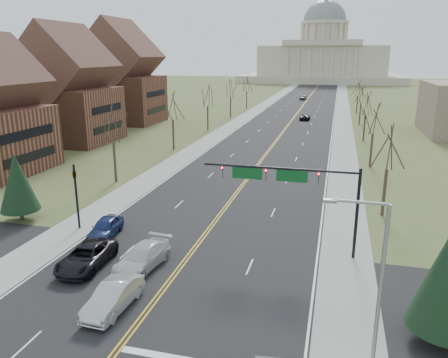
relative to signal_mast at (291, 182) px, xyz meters
The scene contains 31 objects.
ground 16.46m from the signal_mast, 118.88° to the right, with size 600.00×600.00×0.00m, color #4B5A2D.
road 96.96m from the signal_mast, 94.41° to the left, with size 20.00×380.00×0.01m, color black.
cross_road 12.03m from the signal_mast, 134.80° to the right, with size 120.00×14.00×0.01m, color black.
sidewalk_left 98.61m from the signal_mast, 101.39° to the left, with size 4.00×380.00×0.03m, color gray.
sidewalk_right 96.78m from the signal_mast, 87.30° to the left, with size 4.00×380.00×0.03m, color gray.
center_line 96.96m from the signal_mast, 94.41° to the left, with size 0.42×380.00×0.01m, color gold.
edge_line_left 98.20m from the signal_mast, 100.13° to the left, with size 0.15×380.00×0.01m, color silver.
edge_line_right 96.70m from the signal_mast, 88.60° to the left, with size 0.15×380.00×0.01m, color silver.
capitol 236.68m from the signal_mast, 91.80° to the left, with size 90.00×60.00×50.00m.
signal_mast is the anchor object (origin of this frame).
signal_left 19.06m from the signal_mast, behind, with size 0.32×0.36×6.00m.
street_light 14.51m from the signal_mast, 68.59° to the right, with size 2.90×0.25×9.07m.
tree_r_0 13.26m from the signal_mast, 52.51° to the left, with size 3.74×3.74×8.50m.
tree_l_0 27.17m from the signal_mast, 147.71° to the left, with size 3.96×3.96×9.00m.
tree_r_1 31.56m from the signal_mast, 75.21° to the left, with size 3.74×3.74×8.50m.
tree_l_1 41.45m from the signal_mast, 123.63° to the left, with size 3.96×3.96×9.00m.
tree_r_2 51.15m from the signal_mast, 80.94° to the left, with size 3.74×3.74×8.50m.
tree_l_2 59.15m from the signal_mast, 112.83° to the left, with size 3.96×3.96×9.00m.
tree_r_3 70.96m from the signal_mast, 83.48° to the left, with size 3.74×3.74×8.50m.
tree_l_3 77.96m from the signal_mast, 107.12° to the left, with size 3.96×3.96×9.00m.
tree_r_4 90.86m from the signal_mast, 84.91° to the left, with size 3.74×3.74×8.50m.
tree_l_4 97.25m from the signal_mast, 103.65° to the left, with size 3.96×3.96×9.00m.
conifer_l 25.53m from the signal_mast, behind, with size 3.64×3.64×6.50m.
bldg_left_mid 56.81m from the signal_mast, 139.96° to the left, with size 15.10×14.28×20.75m.
bldg_left_far 75.76m from the signal_mast, 126.91° to the left, with size 17.10×14.28×23.25m.
car_sb_inner_lead 15.43m from the signal_mast, 130.54° to the right, with size 1.77×5.08×1.67m, color #ADB1B6.
car_sb_outer_lead 16.36m from the signal_mast, 155.31° to the right, with size 2.72×5.91×1.64m, color black.
car_sb_inner_second 12.57m from the signal_mast, 150.96° to the right, with size 2.34×5.76×1.67m, color #BEBEBE.
car_sb_outer_second 16.48m from the signal_mast, behind, with size 1.93×4.79×1.63m, color navy.
car_far_nb 75.06m from the signal_mast, 93.38° to the left, with size 2.25×4.88×1.36m, color black.
car_far_sb 124.71m from the signal_mast, 94.10° to the left, with size 1.98×4.93×1.68m, color #54565D.
Camera 1 is at (10.54, -19.01, 15.22)m, focal length 35.00 mm.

